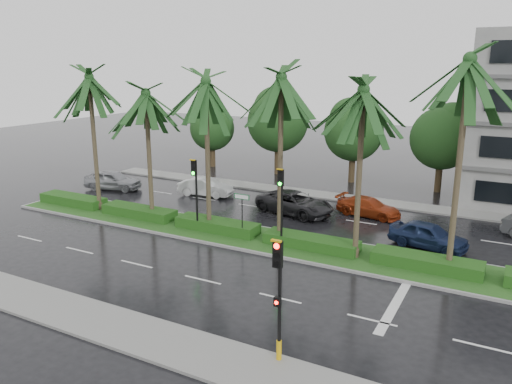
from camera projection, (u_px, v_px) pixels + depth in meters
The scene contains 17 objects.
ground at pixel (254, 246), 27.53m from camera, with size 120.00×120.00×0.00m, color black.
near_sidewalk at pixel (125, 330), 18.81m from camera, with size 40.00×2.40×0.12m, color gray.
far_sidewalk at pixel (329, 196), 37.76m from camera, with size 40.00×2.00×0.12m, color gray.
median at pixel (262, 239), 28.37m from camera, with size 36.00×4.00×0.15m.
hedge at pixel (262, 233), 28.27m from camera, with size 35.20×1.40×0.60m.
lane_markings at pixel (301, 259), 25.78m from camera, with size 34.00×13.06×0.01m.
palm_row at pixel (242, 93), 26.90m from camera, with size 26.30×4.20×10.65m.
signal_near at pixel (278, 296), 16.15m from camera, with size 0.34×0.45×4.36m.
signal_median_left at pixel (195, 184), 28.86m from camera, with size 0.34×0.42×4.36m.
signal_median_right at pixel (281, 196), 26.35m from camera, with size 0.34×0.42×4.36m.
street_sign at pixel (242, 205), 27.87m from camera, with size 0.95×0.09×2.60m.
bg_trees at pixel (368, 127), 40.85m from camera, with size 32.82×5.44×7.86m.
car_silver at pixel (113, 180), 39.75m from camera, with size 4.50×1.81×1.53m, color #929499.
car_white at pixel (206, 187), 37.89m from camera, with size 4.15×1.45×1.37m, color silver.
car_darkgrey at pixel (295, 203), 33.33m from camera, with size 5.38×2.48×1.50m, color black.
car_red at pixel (369, 207), 32.86m from camera, with size 4.28×1.74×1.24m, color maroon.
car_blue at pixel (428, 235), 27.16m from camera, with size 4.21×1.70×1.44m, color #18254A.
Camera 1 is at (12.33, -22.78, 9.80)m, focal length 35.00 mm.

